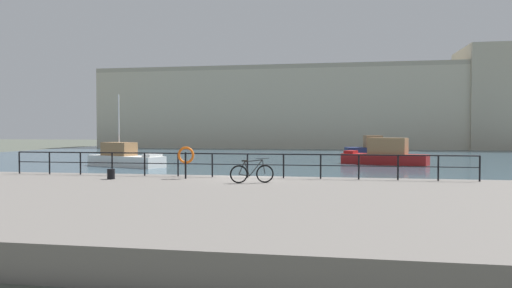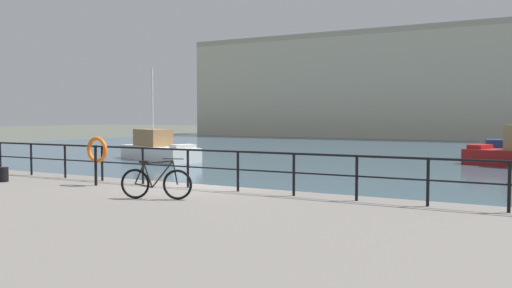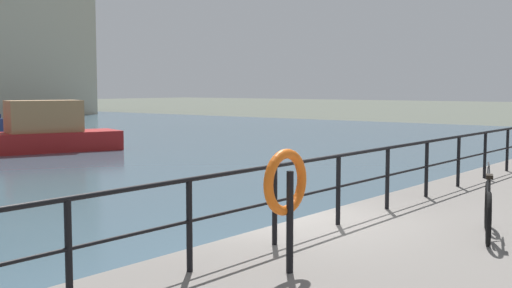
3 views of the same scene
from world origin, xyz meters
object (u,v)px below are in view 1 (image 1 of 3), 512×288
at_px(moored_red_daysailer, 124,158).
at_px(moored_green_narrowboat, 373,151).
at_px(mooring_bollard, 111,174).
at_px(life_ring_stand, 186,156).
at_px(harbor_building, 342,108).
at_px(parked_bicycle, 252,173).
at_px(moored_small_launch, 385,154).

relative_size(moored_red_daysailer, moored_green_narrowboat, 1.29).
bearing_deg(mooring_bollard, life_ring_stand, 14.10).
xyz_separation_m(harbor_building, moored_green_narrowboat, (2.43, -28.98, -5.81)).
relative_size(moored_red_daysailer, life_ring_stand, 5.16).
bearing_deg(mooring_bollard, parked_bicycle, -3.91).
bearing_deg(life_ring_stand, moored_green_narrowboat, 69.92).
height_order(moored_green_narrowboat, parked_bicycle, moored_green_narrowboat).
xyz_separation_m(moored_red_daysailer, moored_green_narrowboat, (20.57, 13.16, 0.12)).
distance_m(moored_red_daysailer, life_ring_stand, 18.34).
bearing_deg(life_ring_stand, mooring_bollard, -165.90).
distance_m(moored_small_launch, mooring_bollard, 25.82).
height_order(harbor_building, life_ring_stand, harbor_building).
bearing_deg(mooring_bollard, moored_green_narrowboat, 65.20).
xyz_separation_m(parked_bicycle, life_ring_stand, (-3.13, 1.20, 0.59)).
xyz_separation_m(harbor_building, mooring_bollard, (-11.03, -58.12, -5.64)).
bearing_deg(moored_red_daysailer, harbor_building, 89.55).
distance_m(moored_small_launch, parked_bicycle, 23.49).
bearing_deg(life_ring_stand, parked_bicycle, -21.04).
relative_size(moored_green_narrowboat, life_ring_stand, 3.99).
height_order(moored_red_daysailer, mooring_bollard, moored_red_daysailer).
distance_m(harbor_building, life_ring_stand, 58.10).
distance_m(parked_bicycle, life_ring_stand, 3.40).
bearing_deg(life_ring_stand, moored_red_daysailer, 123.86).
xyz_separation_m(moored_green_narrowboat, life_ring_stand, (-10.37, -28.37, 0.92)).
bearing_deg(harbor_building, mooring_bollard, -100.75).
xyz_separation_m(moored_red_daysailer, mooring_bollard, (7.10, -15.98, 0.29)).
bearing_deg(life_ring_stand, harbor_building, 82.12).
height_order(harbor_building, parked_bicycle, harbor_building).
bearing_deg(moored_red_daysailer, moored_green_narrowboat, 55.45).
xyz_separation_m(moored_small_launch, mooring_bollard, (-13.85, -21.79, 0.16)).
height_order(parked_bicycle, mooring_bollard, parked_bicycle).
xyz_separation_m(parked_bicycle, mooring_bollard, (-6.22, 0.43, -0.17)).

